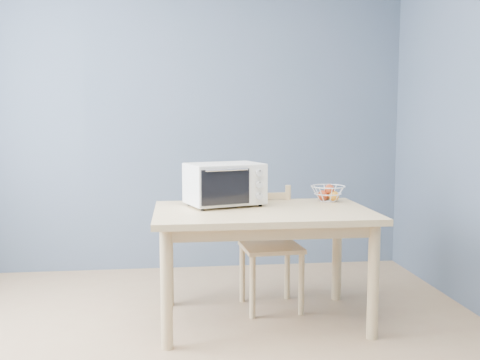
{
  "coord_description": "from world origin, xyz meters",
  "views": [
    {
      "loc": [
        -0.03,
        -2.52,
        1.32
      ],
      "look_at": [
        0.39,
        1.0,
        0.93
      ],
      "focal_mm": 40.0,
      "sensor_mm": 36.0,
      "label": 1
    }
  ],
  "objects": [
    {
      "name": "toaster_oven",
      "position": [
        0.27,
        1.04,
        0.9
      ],
      "size": [
        0.57,
        0.49,
        0.29
      ],
      "rotation": [
        0.0,
        0.0,
        0.32
      ],
      "color": "white",
      "rests_on": "dining_table"
    },
    {
      "name": "dining_table",
      "position": [
        0.52,
        0.87,
        0.65
      ],
      "size": [
        1.4,
        0.9,
        0.75
      ],
      "color": "#E3C088",
      "rests_on": "ground"
    },
    {
      "name": "fruit_basket",
      "position": [
        1.04,
        1.16,
        0.81
      ],
      "size": [
        0.25,
        0.25,
        0.12
      ],
      "rotation": [
        0.0,
        0.0,
        -0.03
      ],
      "color": "silver",
      "rests_on": "dining_table"
    },
    {
      "name": "dining_chair",
      "position": [
        0.62,
        1.15,
        0.42
      ],
      "size": [
        0.43,
        0.43,
        0.86
      ],
      "rotation": [
        0.0,
        0.0,
        0.08
      ],
      "color": "#E3C088",
      "rests_on": "ground"
    },
    {
      "name": "room",
      "position": [
        0.0,
        0.0,
        1.3
      ],
      "size": [
        4.01,
        4.51,
        2.61
      ],
      "color": "tan",
      "rests_on": "ground"
    }
  ]
}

